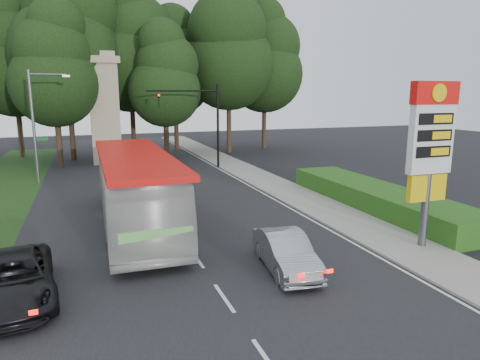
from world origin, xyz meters
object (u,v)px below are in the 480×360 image
object	(u,v)px
monument	(104,108)
sedan_silver	(286,252)
streetlight_signs	(36,122)
suv_charcoal	(13,279)
gas_station_pylon	(431,143)
transit_bus	(135,190)
traffic_signal_mast	(203,114)

from	to	relation	value
monument	sedan_silver	size ratio (longest dim) A/B	2.38
streetlight_signs	suv_charcoal	world-z (taller)	streetlight_signs
gas_station_pylon	sedan_silver	xyz separation A→B (m)	(-6.39, -0.15, -3.75)
suv_charcoal	transit_bus	bearing A→B (deg)	48.61
streetlight_signs	sedan_silver	bearing A→B (deg)	-64.08
traffic_signal_mast	monument	xyz separation A→B (m)	(-7.68, 6.00, 0.43)
monument	sedan_silver	xyz separation A→B (m)	(4.81, -28.15, -4.41)
streetlight_signs	monument	distance (m)	9.44
streetlight_signs	sedan_silver	distance (m)	22.73
gas_station_pylon	suv_charcoal	bearing A→B (deg)	177.73
traffic_signal_mast	transit_bus	distance (m)	16.88
monument	traffic_signal_mast	bearing A→B (deg)	-38.00
streetlight_signs	transit_bus	bearing A→B (deg)	-67.76
sedan_silver	transit_bus	bearing A→B (deg)	129.25
traffic_signal_mast	suv_charcoal	distance (m)	24.79
streetlight_signs	monument	xyz separation A→B (m)	(4.99, 7.99, 0.67)
monument	sedan_silver	bearing A→B (deg)	-80.31
traffic_signal_mast	monument	distance (m)	9.76
traffic_signal_mast	streetlight_signs	size ratio (longest dim) A/B	0.90
gas_station_pylon	sedan_silver	bearing A→B (deg)	-178.69
sedan_silver	streetlight_signs	bearing A→B (deg)	123.24
gas_station_pylon	suv_charcoal	distance (m)	15.86
traffic_signal_mast	transit_bus	size ratio (longest dim) A/B	0.56
gas_station_pylon	sedan_silver	world-z (taller)	gas_station_pylon
streetlight_signs	transit_bus	world-z (taller)	streetlight_signs
transit_bus	suv_charcoal	world-z (taller)	transit_bus
transit_bus	suv_charcoal	distance (m)	7.97
transit_bus	sedan_silver	size ratio (longest dim) A/B	3.07
sedan_silver	traffic_signal_mast	bearing A→B (deg)	89.94
transit_bus	sedan_silver	bearing A→B (deg)	-57.24
streetlight_signs	suv_charcoal	xyz separation A→B (m)	(0.79, -19.41, -3.72)
streetlight_signs	suv_charcoal	bearing A→B (deg)	-87.68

